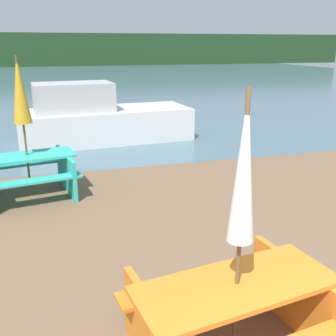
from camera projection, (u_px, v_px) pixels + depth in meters
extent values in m
cube|color=slate|center=(74.00, 78.00, 31.68)|extent=(60.00, 50.00, 0.00)
cube|color=#1E3D1E|center=(63.00, 50.00, 49.40)|extent=(80.00, 1.60, 4.00)
cube|color=orange|center=(237.00, 285.00, 3.27)|extent=(1.82, 0.95, 0.04)
cube|color=orange|center=(203.00, 280.00, 3.83)|extent=(1.76, 0.53, 0.04)
cube|color=orange|center=(300.00, 300.00, 3.67)|extent=(0.27, 1.38, 0.68)
cube|color=#33B7A8|center=(27.00, 156.00, 6.89)|extent=(1.69, 0.97, 0.04)
cube|color=#33B7A8|center=(33.00, 181.00, 6.51)|extent=(1.62, 0.55, 0.04)
cube|color=#33B7A8|center=(25.00, 164.00, 7.45)|extent=(1.62, 0.55, 0.04)
cube|color=#33B7A8|center=(66.00, 172.00, 7.28)|extent=(0.31, 1.37, 0.72)
cylinder|color=brown|center=(240.00, 235.00, 3.13)|extent=(0.04, 0.04, 2.34)
cone|color=white|center=(244.00, 168.00, 2.96)|extent=(0.22, 0.22, 1.21)
cylinder|color=brown|center=(24.00, 129.00, 6.75)|extent=(0.04, 0.04, 2.45)
cone|color=gold|center=(20.00, 90.00, 6.55)|extent=(0.31, 0.31, 1.12)
cube|color=silver|center=(106.00, 125.00, 11.11)|extent=(4.84, 2.16, 0.89)
cube|color=#B2B2B2|center=(73.00, 97.00, 10.58)|extent=(2.17, 1.41, 0.75)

